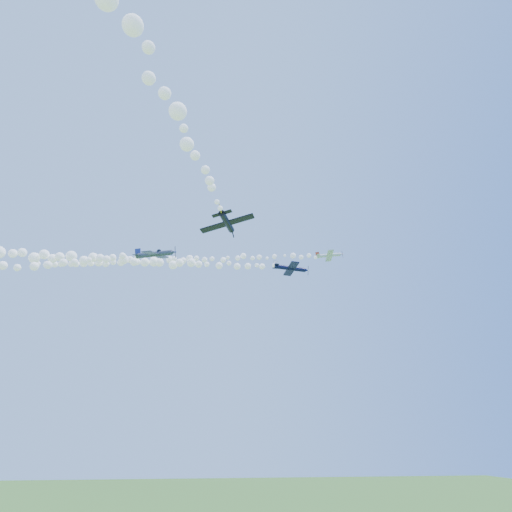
{
  "coord_description": "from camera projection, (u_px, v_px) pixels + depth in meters",
  "views": [
    {
      "loc": [
        -6.3,
        -80.37,
        16.12
      ],
      "look_at": [
        3.09,
        -7.03,
        47.68
      ],
      "focal_mm": 30.0,
      "sensor_mm": 36.0,
      "label": 1
    }
  ],
  "objects": [
    {
      "name": "plane_white",
      "position": [
        329.0,
        255.0,
        96.35
      ],
      "size": [
        6.23,
        6.61,
        1.66
      ],
      "rotation": [
        -0.01,
        -0.07,
        -0.19
      ],
      "color": "silver"
    },
    {
      "name": "smoke_trail_white",
      "position": [
        175.0,
        260.0,
        98.13
      ],
      "size": [
        65.52,
        14.21,
        2.7
      ],
      "primitive_type": null,
      "color": "white"
    },
    {
      "name": "plane_navy",
      "position": [
        291.0,
        268.0,
        92.25
      ],
      "size": [
        8.1,
        8.48,
        3.01
      ],
      "rotation": [
        0.01,
        0.07,
        0.02
      ],
      "color": "#0C0D37"
    },
    {
      "name": "smoke_trail_navy",
      "position": [
        118.0,
        259.0,
        87.24
      ],
      "size": [
        67.54,
        4.37,
        3.14
      ],
      "primitive_type": null,
      "color": "white"
    },
    {
      "name": "plane_grey",
      "position": [
        155.0,
        254.0,
        76.28
      ],
      "size": [
        7.88,
        8.13,
        2.51
      ],
      "rotation": [
        0.26,
        -0.02,
        -0.32
      ],
      "color": "#3A3E55"
    },
    {
      "name": "plane_black",
      "position": [
        227.0,
        223.0,
        51.21
      ],
      "size": [
        6.54,
        6.32,
        2.09
      ],
      "rotation": [
        -0.23,
        -0.09,
        1.29
      ],
      "color": "black"
    }
  ]
}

